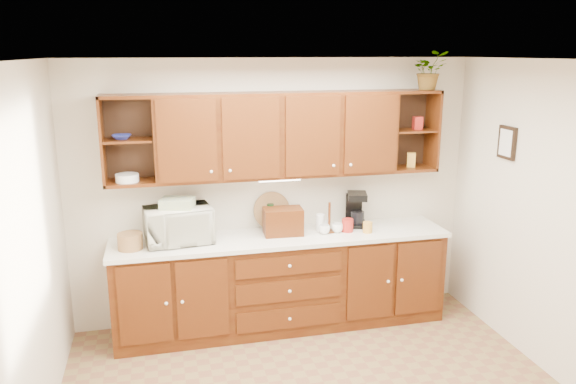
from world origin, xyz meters
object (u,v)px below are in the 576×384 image
bread_box (283,221)px  potted_plant (429,70)px  microwave (178,225)px  coffee_maker (356,210)px

bread_box → potted_plant: (1.48, 0.07, 1.41)m
microwave → coffee_maker: size_ratio=1.74×
bread_box → potted_plant: size_ratio=0.99×
microwave → bread_box: (0.99, -0.00, -0.04)m
coffee_maker → potted_plant: 1.54m
bread_box → coffee_maker: 0.79m
coffee_maker → bread_box: bearing=-155.9°
microwave → coffee_maker: (1.77, 0.11, -0.00)m
microwave → coffee_maker: coffee_maker is taller
microwave → potted_plant: potted_plant is taller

